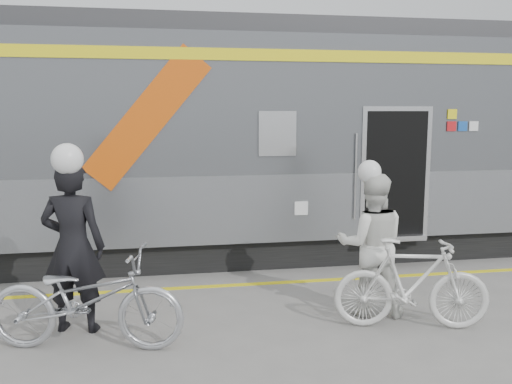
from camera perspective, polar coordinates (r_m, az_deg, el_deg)
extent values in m
plane|color=slate|center=(6.33, 1.92, -15.77)|extent=(90.00, 90.00, 0.00)
cube|color=black|center=(10.25, -0.69, -4.73)|extent=(24.00, 2.70, 0.50)
cube|color=#9EA0A5|center=(10.09, -0.70, -0.31)|extent=(24.00, 3.00, 1.10)
cube|color=slate|center=(9.97, -0.72, 9.10)|extent=(24.00, 3.00, 2.20)
cube|color=#38383A|center=(10.06, -0.73, 16.24)|extent=(24.00, 2.64, 0.30)
cube|color=yellow|center=(8.52, 0.95, 14.24)|extent=(24.00, 0.02, 0.18)
cube|color=#D24F0C|center=(8.33, -11.42, 7.66)|extent=(1.96, 0.01, 2.19)
cube|color=black|center=(8.53, 2.26, 6.16)|extent=(0.55, 0.02, 0.65)
cube|color=black|center=(9.41, 13.96, 1.86)|extent=(1.05, 0.45, 2.10)
cube|color=silver|center=(9.21, 14.49, 1.71)|extent=(1.20, 0.02, 2.25)
cylinder|color=silver|center=(8.93, 10.44, 1.63)|extent=(0.04, 0.04, 1.40)
cube|color=silver|center=(9.36, 14.35, -4.60)|extent=(1.05, 0.25, 0.06)
cube|color=yellow|center=(9.58, 19.95, 7.72)|extent=(0.16, 0.01, 0.16)
cube|color=red|center=(9.59, 19.89, 6.53)|extent=(0.16, 0.01, 0.16)
cube|color=#1950A6|center=(9.69, 20.93, 6.49)|extent=(0.16, 0.01, 0.16)
cube|color=silver|center=(9.79, 21.94, 6.45)|extent=(0.16, 0.01, 0.16)
cube|color=silver|center=(8.75, 4.78, -1.71)|extent=(0.22, 0.01, 0.22)
cube|color=yellow|center=(8.30, -1.16, -9.71)|extent=(24.00, 0.12, 0.01)
imported|color=black|center=(6.74, -18.69, -5.48)|extent=(0.83, 0.63, 2.05)
imported|color=#AFB2B7|center=(6.31, -17.42, -10.72)|extent=(2.26, 1.17, 1.13)
imported|color=silver|center=(7.10, 12.05, -5.42)|extent=(1.03, 0.89, 1.83)
imported|color=silver|center=(6.83, 16.06, -9.27)|extent=(1.92, 0.95, 1.11)
sphere|color=white|center=(6.56, -19.20, 4.78)|extent=(0.36, 0.36, 0.36)
sphere|color=white|center=(6.92, 12.32, 3.14)|extent=(0.29, 0.29, 0.29)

